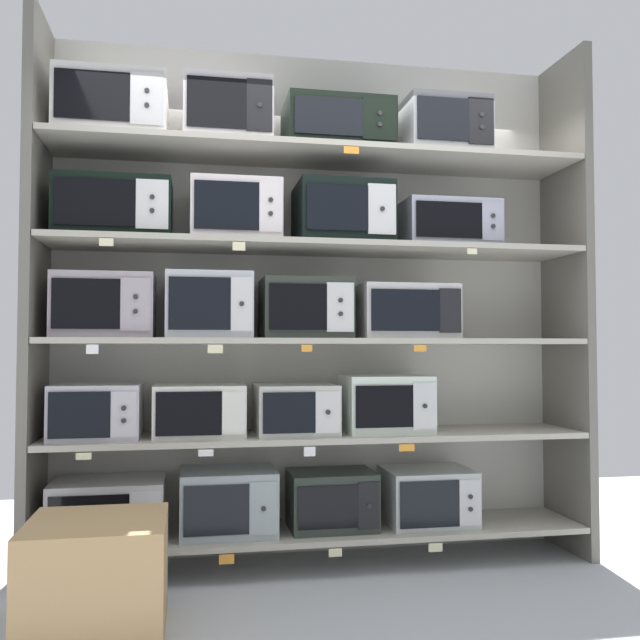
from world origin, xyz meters
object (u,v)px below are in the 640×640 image
(microwave_0, at_px, (108,509))
(microwave_13, at_px, (235,213))
(microwave_16, at_px, (113,110))
(microwave_15, at_px, (448,225))
(shipping_carton, at_px, (96,578))
(microwave_6, at_px, (295,409))
(microwave_1, at_px, (228,501))
(microwave_18, at_px, (337,128))
(microwave_7, at_px, (386,404))
(microwave_3, at_px, (428,496))
(microwave_8, at_px, (105,306))
(microwave_14, at_px, (342,215))
(microwave_5, at_px, (199,410))
(microwave_19, at_px, (442,131))
(microwave_9, at_px, (209,306))
(microwave_2, at_px, (332,500))
(microwave_12, at_px, (114,209))
(microwave_11, at_px, (404,312))
(microwave_17, at_px, (227,116))
(microwave_10, at_px, (305,309))
(microwave_4, at_px, (97,411))

(microwave_0, xyz_separation_m, microwave_13, (0.63, -0.00, 1.54))
(microwave_0, relative_size, microwave_16, 1.01)
(microwave_13, relative_size, microwave_15, 0.89)
(shipping_carton, bearing_deg, microwave_6, 38.69)
(microwave_1, bearing_deg, microwave_18, 0.01)
(microwave_0, xyz_separation_m, microwave_7, (1.45, 0.00, 0.51))
(microwave_3, relative_size, microwave_18, 0.82)
(microwave_8, height_order, microwave_14, microwave_14)
(microwave_5, bearing_deg, microwave_14, 0.03)
(microwave_13, xyz_separation_m, microwave_19, (1.16, 0.00, 0.51))
(microwave_1, height_order, microwave_3, microwave_1)
(microwave_0, bearing_deg, microwave_8, 179.91)
(microwave_13, bearing_deg, microwave_5, -179.95)
(microwave_9, bearing_deg, microwave_13, -0.00)
(microwave_2, distance_m, microwave_12, 1.91)
(microwave_11, xyz_separation_m, microwave_18, (-0.37, 0.00, 1.01))
(microwave_12, bearing_deg, microwave_16, 179.62)
(microwave_17, distance_m, microwave_18, 0.60)
(microwave_7, relative_size, microwave_14, 0.92)
(microwave_12, bearing_deg, microwave_8, 179.98)
(microwave_2, distance_m, microwave_15, 1.65)
(microwave_14, relative_size, microwave_17, 1.10)
(microwave_6, xyz_separation_m, microwave_16, (-0.96, 0.00, 1.56))
(microwave_10, xyz_separation_m, microwave_18, (0.18, 0.00, 0.99))
(microwave_7, bearing_deg, microwave_8, -179.99)
(microwave_16, xyz_separation_m, shipping_carton, (0.04, -0.73, -2.16))
(microwave_16, distance_m, shipping_carton, 2.28)
(microwave_10, bearing_deg, microwave_13, -179.98)
(microwave_11, relative_size, microwave_15, 0.99)
(microwave_0, distance_m, microwave_14, 1.96)
(microwave_1, bearing_deg, microwave_2, 0.01)
(microwave_9, relative_size, microwave_19, 0.95)
(microwave_7, distance_m, microwave_8, 1.57)
(microwave_12, xyz_separation_m, microwave_17, (0.57, -0.00, 0.52))
(microwave_12, bearing_deg, microwave_13, -0.01)
(microwave_5, height_order, microwave_8, microwave_8)
(microwave_0, distance_m, microwave_11, 1.86)
(microwave_11, height_order, microwave_19, microwave_19)
(microwave_9, bearing_deg, microwave_17, 0.05)
(microwave_8, distance_m, microwave_13, 0.83)
(microwave_7, xyz_separation_m, microwave_19, (0.33, -0.00, 1.53))
(microwave_10, xyz_separation_m, microwave_12, (-1.00, -0.00, 0.50))
(microwave_6, bearing_deg, microwave_11, 0.01)
(microwave_2, distance_m, microwave_8, 1.57)
(microwave_15, bearing_deg, microwave_9, -180.00)
(microwave_7, bearing_deg, microwave_4, -179.98)
(microwave_3, relative_size, microwave_9, 1.08)
(microwave_11, bearing_deg, microwave_10, 180.00)
(microwave_1, xyz_separation_m, microwave_11, (0.96, 0.00, 1.00))
(microwave_13, bearing_deg, microwave_18, 0.02)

